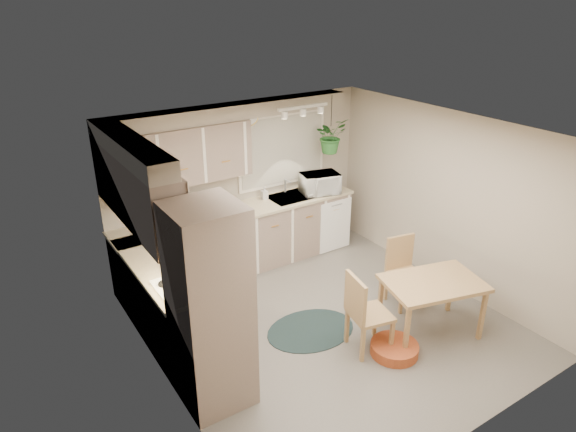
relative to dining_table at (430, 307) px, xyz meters
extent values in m
plane|color=#69665D|center=(-0.93, 0.80, -0.35)|extent=(4.20, 4.20, 0.00)
plane|color=white|center=(-0.93, 0.80, 2.05)|extent=(4.20, 4.20, 0.00)
cube|color=#ADA18F|center=(-0.93, 2.90, 0.85)|extent=(4.00, 0.04, 2.40)
cube|color=#ADA18F|center=(-0.93, -1.30, 0.85)|extent=(4.00, 0.04, 2.40)
cube|color=#ADA18F|center=(-2.93, 0.80, 0.85)|extent=(0.04, 4.20, 2.40)
cube|color=#ADA18F|center=(1.07, 0.80, 0.85)|extent=(0.04, 4.20, 2.40)
cube|color=gray|center=(-2.63, 1.67, 0.10)|extent=(0.60, 1.85, 0.90)
cube|color=gray|center=(-1.13, 2.60, 0.10)|extent=(3.60, 0.60, 0.90)
cube|color=beige|center=(-2.62, 1.67, 0.57)|extent=(0.64, 1.89, 0.04)
cube|color=beige|center=(-1.13, 2.59, 0.57)|extent=(3.64, 0.64, 0.04)
cube|color=gray|center=(-2.60, 0.42, 0.70)|extent=(0.65, 0.65, 2.10)
cube|color=white|center=(-2.28, 0.42, 0.70)|extent=(0.02, 0.56, 0.58)
cube|color=gray|center=(-2.75, 1.80, 1.47)|extent=(0.35, 2.00, 0.75)
cube|color=gray|center=(-1.93, 2.72, 1.47)|extent=(2.00, 0.35, 0.75)
cube|color=#ADA18F|center=(-2.78, 1.80, 1.95)|extent=(0.30, 2.00, 0.20)
cube|color=#ADA18F|center=(-1.13, 2.75, 1.95)|extent=(3.60, 0.30, 0.20)
cube|color=white|center=(-2.61, 1.10, 0.59)|extent=(0.52, 0.58, 0.02)
cube|color=white|center=(-2.63, 1.10, 1.05)|extent=(0.40, 0.60, 0.14)
cube|color=beige|center=(-0.23, 2.87, 1.25)|extent=(1.40, 0.02, 1.00)
cube|color=white|center=(-0.23, 2.88, 1.25)|extent=(1.50, 0.02, 1.10)
cube|color=#A5A7AD|center=(-0.23, 2.60, 0.55)|extent=(0.70, 0.48, 0.10)
cube|color=white|center=(0.37, 2.29, 0.07)|extent=(0.58, 0.02, 0.83)
cube|color=white|center=(-0.23, 2.35, 1.98)|extent=(0.80, 0.04, 0.04)
cylinder|color=#E7C151|center=(-0.78, 2.87, 1.83)|extent=(0.30, 0.03, 0.30)
cube|color=tan|center=(0.00, 0.00, 0.00)|extent=(1.27, 1.00, 0.70)
cube|color=tan|center=(-0.80, 0.17, 0.13)|extent=(0.53, 0.53, 0.96)
cube|color=tan|center=(0.20, 0.60, 0.10)|extent=(0.49, 0.49, 0.90)
ellipsoid|color=black|center=(-1.17, 0.79, -0.35)|extent=(1.18, 0.94, 0.01)
cylinder|color=#B05223|center=(-0.62, -0.08, -0.29)|extent=(0.67, 0.67, 0.13)
imported|color=white|center=(0.20, 2.50, 0.78)|extent=(0.62, 0.43, 0.38)
imported|color=white|center=(-0.63, 2.75, 0.63)|extent=(0.09, 0.20, 0.09)
imported|color=#2A6A2A|center=(0.38, 2.50, 1.40)|extent=(0.50, 0.55, 0.40)
cube|color=black|center=(-1.78, 2.60, 0.76)|extent=(0.22, 0.25, 0.34)
cube|color=#A5A7AD|center=(-1.66, 2.62, 0.67)|extent=(0.27, 0.16, 0.16)
cube|color=tan|center=(-1.21, 2.65, 0.69)|extent=(0.09, 0.09, 0.20)
camera|label=1|loc=(-4.20, -3.35, 3.43)|focal=32.00mm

